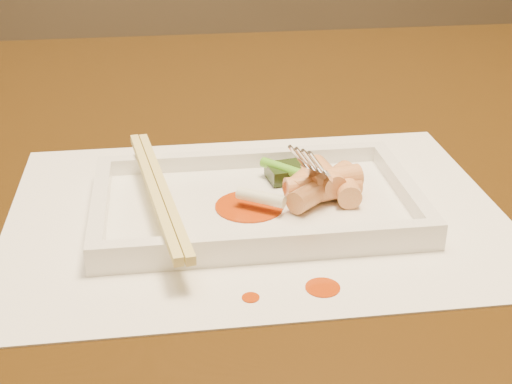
{
  "coord_description": "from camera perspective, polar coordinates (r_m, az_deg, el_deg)",
  "views": [
    {
      "loc": [
        0.0,
        -0.65,
        1.03
      ],
      "look_at": [
        0.07,
        -0.15,
        0.77
      ],
      "focal_mm": 50.0,
      "sensor_mm": 36.0,
      "label": 1
    }
  ],
  "objects": [
    {
      "name": "rice_cake_7",
      "position": [
        0.59,
        6.09,
        0.89
      ],
      "size": [
        0.05,
        0.05,
        0.02
      ],
      "primitive_type": "cylinder",
      "rotation": [
        1.57,
        0.0,
        2.4
      ],
      "color": "#E5AD6B",
      "rests_on": "plate_base"
    },
    {
      "name": "plate_rim_near",
      "position": [
        0.51,
        1.13,
        -3.98
      ],
      "size": [
        0.26,
        0.01,
        0.01
      ],
      "primitive_type": "cube",
      "color": "white",
      "rests_on": "plate_base"
    },
    {
      "name": "rice_cake_4",
      "position": [
        0.58,
        6.5,
        0.32
      ],
      "size": [
        0.04,
        0.03,
        0.02
      ],
      "primitive_type": "cylinder",
      "rotation": [
        1.57,
        0.0,
        1.83
      ],
      "color": "#E5AD6B",
      "rests_on": "plate_base"
    },
    {
      "name": "sauce_splatter_b",
      "position": [
        0.48,
        -0.43,
        -8.44
      ],
      "size": [
        0.01,
        0.01,
        0.0
      ],
      "primitive_type": "cylinder",
      "color": "#B53505",
      "rests_on": "placemat"
    },
    {
      "name": "plate_rim_right",
      "position": [
        0.6,
        11.76,
        0.46
      ],
      "size": [
        0.01,
        0.14,
        0.01
      ],
      "primitive_type": "cube",
      "color": "white",
      "rests_on": "plate_base"
    },
    {
      "name": "scallion_green",
      "position": [
        0.6,
        3.74,
        1.35
      ],
      "size": [
        0.06,
        0.07,
        0.01
      ],
      "primitive_type": "cylinder",
      "rotation": [
        1.57,
        0.0,
        0.75
      ],
      "color": "#45A019",
      "rests_on": "plate_base"
    },
    {
      "name": "chopstick_b",
      "position": [
        0.57,
        -7.44,
        0.22
      ],
      "size": [
        0.04,
        0.22,
        0.01
      ],
      "primitive_type": "cube",
      "rotation": [
        0.0,
        0.0,
        0.15
      ],
      "color": "#DFCA6F",
      "rests_on": "plate_rim_near"
    },
    {
      "name": "fork",
      "position": [
        0.58,
        6.7,
        6.91
      ],
      "size": [
        0.09,
        0.1,
        0.14
      ],
      "primitive_type": null,
      "color": "silver",
      "rests_on": "plate_base"
    },
    {
      "name": "scallion_white",
      "position": [
        0.56,
        0.4,
        -0.44
      ],
      "size": [
        0.04,
        0.03,
        0.01
      ],
      "primitive_type": "cylinder",
      "rotation": [
        1.57,
        0.0,
        1.0
      ],
      "color": "#EAEACC",
      "rests_on": "plate_base"
    },
    {
      "name": "sauce_splatter_a",
      "position": [
        0.49,
        5.36,
        -7.62
      ],
      "size": [
        0.02,
        0.02,
        0.0
      ],
      "primitive_type": "cylinder",
      "color": "#B53505",
      "rests_on": "placemat"
    },
    {
      "name": "rice_cake_6",
      "position": [
        0.58,
        4.42,
        0.46
      ],
      "size": [
        0.04,
        0.02,
        0.02
      ],
      "primitive_type": "cylinder",
      "rotation": [
        1.57,
        0.0,
        1.68
      ],
      "color": "#E5AD6B",
      "rests_on": "plate_base"
    },
    {
      "name": "placemat",
      "position": [
        0.58,
        -0.0,
        -1.65
      ],
      "size": [
        0.4,
        0.3,
        0.0
      ],
      "primitive_type": "cube",
      "color": "white",
      "rests_on": "table"
    },
    {
      "name": "plate_base",
      "position": [
        0.58,
        0.0,
        -1.24
      ],
      "size": [
        0.26,
        0.16,
        0.01
      ],
      "primitive_type": "cube",
      "color": "white",
      "rests_on": "placemat"
    },
    {
      "name": "plate_rim_far",
      "position": [
        0.64,
        -0.9,
        2.69
      ],
      "size": [
        0.26,
        0.01,
        0.01
      ],
      "primitive_type": "cube",
      "color": "white",
      "rests_on": "plate_base"
    },
    {
      "name": "chopstick_a",
      "position": [
        0.57,
        -8.25,
        0.18
      ],
      "size": [
        0.04,
        0.22,
        0.01
      ],
      "primitive_type": "cube",
      "rotation": [
        0.0,
        0.0,
        0.15
      ],
      "color": "#DFCA6F",
      "rests_on": "plate_rim_near"
    },
    {
      "name": "rice_cake_3",
      "position": [
        0.57,
        4.61,
        -0.1
      ],
      "size": [
        0.05,
        0.05,
        0.02
      ],
      "primitive_type": "cylinder",
      "rotation": [
        1.57,
        0.0,
        2.29
      ],
      "color": "#E5AD6B",
      "rests_on": "plate_base"
    },
    {
      "name": "veg_piece",
      "position": [
        0.62,
        2.73,
        1.64
      ],
      "size": [
        0.04,
        0.03,
        0.01
      ],
      "primitive_type": "cube",
      "rotation": [
        0.0,
        0.0,
        0.17
      ],
      "color": "black",
      "rests_on": "plate_base"
    },
    {
      "name": "rice_cake_0",
      "position": [
        0.59,
        7.2,
        0.51
      ],
      "size": [
        0.02,
        0.05,
        0.02
      ],
      "primitive_type": "cylinder",
      "rotation": [
        1.57,
        0.0,
        3.04
      ],
      "color": "#E5AD6B",
      "rests_on": "plate_base"
    },
    {
      "name": "table",
      "position": [
        0.75,
        -6.98,
        -3.63
      ],
      "size": [
        1.4,
        0.9,
        0.75
      ],
      "color": "black",
      "rests_on": "ground"
    },
    {
      "name": "rice_cake_5",
      "position": [
        0.58,
        6.4,
        1.04
      ],
      "size": [
        0.04,
        0.03,
        0.02
      ],
      "primitive_type": "cylinder",
      "rotation": [
        1.57,
        0.0,
        1.78
      ],
      "color": "#E5AD6B",
      "rests_on": "plate_base"
    },
    {
      "name": "plate_rim_left",
      "position": [
        0.57,
        -12.38,
        -1.02
      ],
      "size": [
        0.01,
        0.14,
        0.01
      ],
      "primitive_type": "cube",
      "color": "white",
      "rests_on": "plate_base"
    },
    {
      "name": "rice_cake_2",
      "position": [
        0.59,
        5.57,
        1.29
      ],
      "size": [
        0.03,
        0.05,
        0.02
      ],
      "primitive_type": "cylinder",
      "rotation": [
        1.57,
        0.0,
        0.16
      ],
      "color": "#E5AD6B",
      "rests_on": "plate_base"
    },
    {
      "name": "sauce_blob_0",
      "position": [
        0.57,
        -0.53,
        -1.14
      ],
      "size": [
        0.06,
        0.06,
        0.0
      ],
      "primitive_type": "cylinder",
      "color": "#B53505",
      "rests_on": "plate_base"
    },
    {
      "name": "rice_cake_1",
      "position": [
        0.59,
        3.87,
        1.0
      ],
      "size": [
        0.04,
        0.05,
        0.02
      ],
      "primitive_type": "cylinder",
      "rotation": [
        1.57,
        0.0,
        2.5
      ],
      "color": "#E5AD6B",
      "rests_on": "plate_base"
    }
  ]
}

